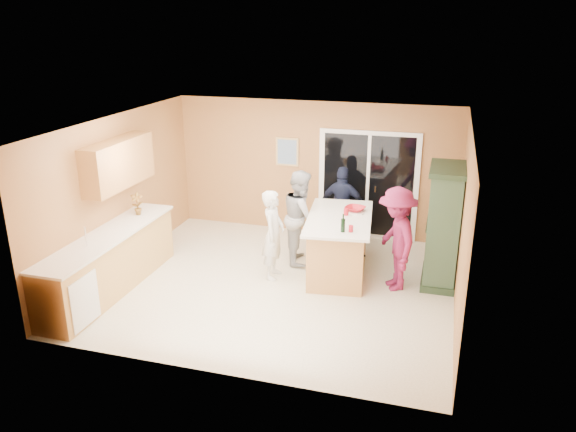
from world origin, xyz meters
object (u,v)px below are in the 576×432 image
(kitchen_island, at_px, (339,247))
(woman_magenta, at_px, (396,239))
(green_hutch, at_px, (443,227))
(woman_grey, at_px, (301,217))
(woman_navy, at_px, (342,206))
(woman_white, at_px, (273,235))

(kitchen_island, distance_m, woman_magenta, 1.06)
(green_hutch, height_order, woman_magenta, green_hutch)
(kitchen_island, xyz_separation_m, woman_magenta, (0.96, -0.29, 0.36))
(kitchen_island, bearing_deg, green_hutch, -1.95)
(kitchen_island, relative_size, woman_magenta, 1.21)
(green_hutch, height_order, woman_grey, green_hutch)
(woman_navy, bearing_deg, woman_white, 66.24)
(kitchen_island, height_order, green_hutch, green_hutch)
(woman_white, relative_size, woman_grey, 0.91)
(kitchen_island, relative_size, woman_navy, 1.32)
(green_hutch, distance_m, woman_white, 2.70)
(green_hutch, height_order, woman_navy, green_hutch)
(woman_grey, bearing_deg, woman_navy, -46.53)
(kitchen_island, xyz_separation_m, woman_white, (-1.00, -0.44, 0.28))
(green_hutch, bearing_deg, woman_grey, 175.34)
(kitchen_island, xyz_separation_m, woman_navy, (-0.18, 1.26, 0.29))
(woman_grey, xyz_separation_m, woman_navy, (0.54, 0.94, -0.06))
(woman_grey, distance_m, woman_magenta, 1.79)
(woman_white, height_order, woman_navy, woman_navy)
(woman_grey, bearing_deg, kitchen_island, -130.63)
(kitchen_island, xyz_separation_m, green_hutch, (1.64, 0.13, 0.47))
(woman_grey, bearing_deg, woman_magenta, -126.48)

